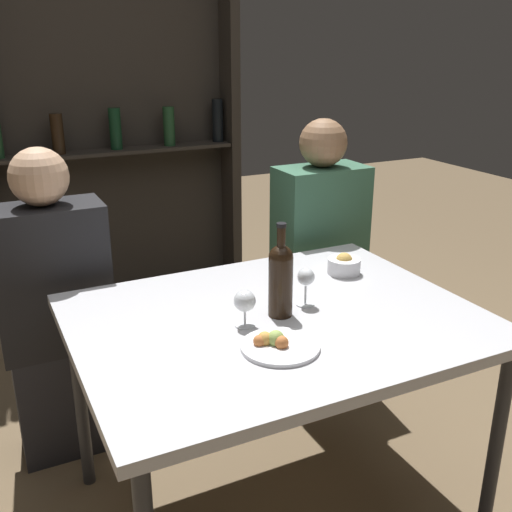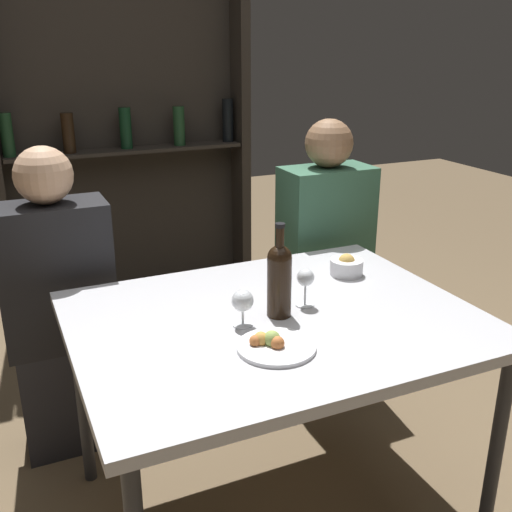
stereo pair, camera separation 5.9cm
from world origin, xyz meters
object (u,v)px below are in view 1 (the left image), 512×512
wine_glass_1 (306,279)px  seated_person_left (56,318)px  snack_bowl (344,265)px  wine_glass_0 (245,302)px  wine_bottle (280,276)px  food_plate_0 (277,344)px  seated_person_right (319,265)px

wine_glass_1 → seated_person_left: bearing=137.4°
snack_bowl → wine_glass_0: bearing=-155.7°
wine_glass_0 → wine_glass_1: (0.24, 0.05, 0.01)m
wine_glass_0 → seated_person_left: 0.87m
wine_bottle → seated_person_left: seated_person_left is taller
wine_bottle → snack_bowl: wine_bottle is taller
food_plate_0 → wine_bottle: bearing=60.2°
seated_person_right → snack_bowl: bearing=-111.9°
wine_glass_0 → seated_person_left: seated_person_left is taller
snack_bowl → seated_person_right: bearing=68.1°
wine_bottle → wine_glass_0: bearing=-169.1°
snack_bowl → wine_bottle: bearing=-151.5°
wine_bottle → wine_glass_1: 0.12m
wine_bottle → snack_bowl: bearing=28.5°
wine_bottle → seated_person_right: size_ratio=0.24×
wine_glass_1 → wine_bottle: bearing=-166.0°
wine_glass_1 → food_plate_0: bearing=-135.0°
wine_glass_1 → wine_glass_0: bearing=-167.7°
wine_bottle → food_plate_0: bearing=-119.8°
wine_glass_1 → food_plate_0: 0.32m
wine_bottle → seated_person_right: (0.56, 0.67, -0.28)m
wine_glass_1 → seated_person_left: 0.98m
wine_bottle → snack_bowl: 0.44m
wine_glass_1 → seated_person_left: seated_person_left is taller
wine_bottle → snack_bowl: size_ratio=2.48×
wine_glass_0 → wine_glass_1: 0.25m
wine_glass_0 → snack_bowl: 0.56m
wine_glass_0 → seated_person_right: (0.69, 0.69, -0.23)m
wine_glass_0 → snack_bowl: bearing=24.3°
wine_glass_0 → seated_person_right: bearing=45.0°
wine_glass_0 → seated_person_left: bearing=123.4°
wine_bottle → snack_bowl: (0.38, 0.20, -0.10)m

